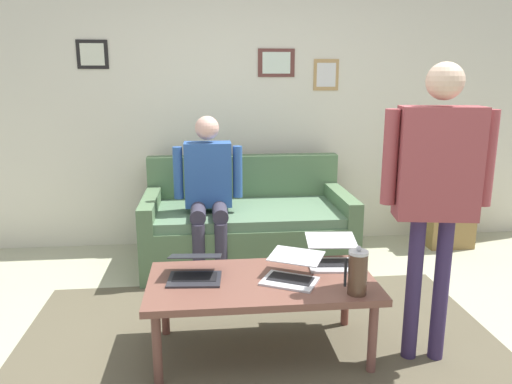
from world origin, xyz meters
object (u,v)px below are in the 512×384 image
(person_standing, at_px, (437,177))
(side_shelf, at_px, (449,209))
(couch, at_px, (247,227))
(laptop_center, at_px, (195,271))
(coffee_table, at_px, (262,287))
(flower_vase, at_px, (453,160))
(french_press, at_px, (358,272))
(laptop_right, at_px, (333,256))
(person_seated, at_px, (208,186))
(laptop_left, at_px, (292,272))

(person_standing, bearing_deg, side_shelf, -119.95)
(couch, xyz_separation_m, laptop_center, (0.42, 1.41, 0.20))
(coffee_table, relative_size, flower_vase, 3.12)
(french_press, xyz_separation_m, flower_vase, (-1.50, -1.93, 0.25))
(coffee_table, bearing_deg, flower_vase, -139.51)
(french_press, bearing_deg, laptop_center, -19.01)
(laptop_right, relative_size, french_press, 1.43)
(person_standing, bearing_deg, person_seated, -49.36)
(coffee_table, relative_size, person_standing, 0.78)
(coffee_table, relative_size, side_shelf, 1.82)
(laptop_center, xyz_separation_m, laptop_right, (-0.85, -0.14, 0.00))
(coffee_table, relative_size, person_seated, 1.01)
(laptop_right, xyz_separation_m, side_shelf, (-1.51, -1.48, -0.15))
(flower_vase, bearing_deg, side_shelf, 91.17)
(laptop_right, xyz_separation_m, person_standing, (-0.45, 0.36, 0.56))
(couch, distance_m, french_press, 1.79)
(couch, height_order, french_press, couch)
(couch, height_order, person_seated, person_seated)
(laptop_right, bearing_deg, flower_vase, -135.51)
(laptop_left, height_order, laptop_center, laptop_center)
(flower_vase, bearing_deg, laptop_center, 34.67)
(flower_vase, relative_size, person_standing, 0.25)
(person_seated, bearing_deg, side_shelf, -168.92)
(french_press, distance_m, flower_vase, 2.45)
(person_seated, bearing_deg, coffee_table, 102.93)
(coffee_table, height_order, laptop_center, laptop_center)
(laptop_left, relative_size, laptop_right, 1.11)
(laptop_left, xyz_separation_m, side_shelf, (-1.81, -1.70, -0.14))
(coffee_table, relative_size, laptop_center, 4.02)
(laptop_right, height_order, side_shelf, side_shelf)
(laptop_left, bearing_deg, couch, -84.93)
(couch, height_order, laptop_right, couch)
(laptop_left, bearing_deg, french_press, 144.26)
(coffee_table, height_order, french_press, french_press)
(couch, distance_m, person_seated, 0.58)
(couch, height_order, laptop_left, couch)
(side_shelf, bearing_deg, person_standing, 60.05)
(laptop_center, relative_size, french_press, 1.19)
(flower_vase, xyz_separation_m, person_seated, (2.26, 0.44, -0.10))
(laptop_right, xyz_separation_m, flower_vase, (-1.51, -1.49, 0.33))
(laptop_left, xyz_separation_m, person_seated, (0.46, -1.26, 0.23))
(side_shelf, bearing_deg, coffee_table, 40.47)
(couch, relative_size, laptop_center, 5.39)
(coffee_table, distance_m, laptop_left, 0.19)
(side_shelf, xyz_separation_m, person_seated, (2.26, 0.44, 0.37))
(laptop_right, bearing_deg, person_standing, 141.40)
(coffee_table, bearing_deg, laptop_center, -8.86)
(laptop_center, relative_size, flower_vase, 0.78)
(coffee_table, height_order, person_seated, person_seated)
(person_standing, bearing_deg, laptop_right, -38.60)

